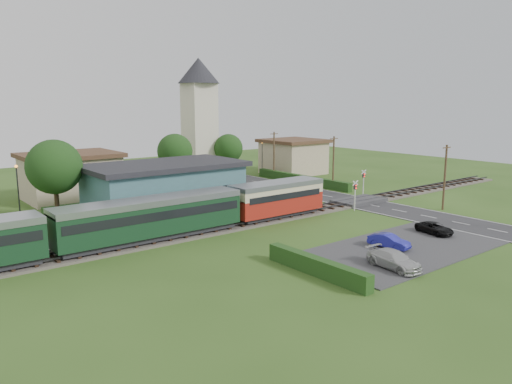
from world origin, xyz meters
TOP-DOWN VIEW (x-y plane):
  - ground at (0.00, 0.00)m, footprint 120.00×120.00m
  - railway_track at (0.00, 2.00)m, footprint 76.00×3.20m
  - road at (10.00, 0.00)m, footprint 6.00×70.00m
  - car_park at (-1.50, -12.00)m, footprint 17.00×9.00m
  - crossing_deck at (10.00, 2.00)m, footprint 6.20×3.40m
  - platform at (-10.00, 5.20)m, footprint 30.00×3.00m
  - equipment_hut at (-18.00, 5.20)m, footprint 2.30×2.30m
  - station_building at (-10.00, 10.99)m, footprint 16.00×9.00m
  - train at (-19.26, 2.00)m, footprint 43.20×2.90m
  - church_tower at (5.00, 28.00)m, footprint 6.00×6.00m
  - house_west at (-15.00, 25.00)m, footprint 10.80×8.80m
  - house_east at (20.00, 24.00)m, footprint 8.80×8.80m
  - hedge_carpark at (-11.00, -12.00)m, footprint 0.80×9.00m
  - hedge_roadside at (14.20, 16.00)m, footprint 0.80×18.00m
  - hedge_station at (-10.00, 15.50)m, footprint 22.00×0.80m
  - tree_a at (-20.00, 14.00)m, footprint 5.20×5.20m
  - tree_b at (-2.00, 23.00)m, footprint 4.60×4.60m
  - tree_c at (8.00, 25.00)m, footprint 4.20×4.20m
  - utility_pole_b at (14.20, -6.00)m, footprint 1.40×0.22m
  - utility_pole_c at (14.20, 10.00)m, footprint 1.40×0.22m
  - utility_pole_d at (14.20, 22.00)m, footprint 1.40×0.22m
  - crossing_signal_near at (6.40, -0.41)m, footprint 0.84×0.28m
  - crossing_signal_far at (13.60, 4.39)m, footprint 0.84×0.28m
  - streetlamp_west at (-22.00, 20.00)m, footprint 0.30×0.30m
  - streetlamp_east at (16.00, 27.00)m, footprint 0.30×0.30m
  - car_on_road at (10.23, 10.06)m, footprint 3.47×1.95m
  - car_park_blue at (-2.19, -11.26)m, footprint 1.63×3.46m
  - car_park_silver at (-5.97, -14.50)m, footprint 2.16×4.41m
  - car_park_dark at (4.50, -11.09)m, footprint 2.27×3.76m
  - pedestrian_near at (-3.81, 4.42)m, footprint 0.69×0.58m
  - pedestrian_far at (-16.07, 4.76)m, footprint 0.68×0.82m

SIDE VIEW (x-z plane):
  - ground at x=0.00m, z-range 0.00..0.00m
  - road at x=10.00m, z-range 0.00..0.05m
  - car_park at x=-1.50m, z-range 0.00..0.08m
  - railway_track at x=0.00m, z-range -0.13..0.36m
  - crossing_deck at x=10.00m, z-range 0.00..0.45m
  - platform at x=-10.00m, z-range 0.00..0.45m
  - car_park_dark at x=4.50m, z-range 0.08..1.06m
  - hedge_carpark at x=-11.00m, z-range 0.00..1.20m
  - hedge_roadside at x=14.20m, z-range 0.00..1.20m
  - car_on_road at x=10.23m, z-range 0.05..1.17m
  - car_park_blue at x=-2.19m, z-range 0.08..1.18m
  - hedge_station at x=-10.00m, z-range 0.00..1.30m
  - car_park_silver at x=-5.97m, z-range 0.08..1.32m
  - pedestrian_far at x=-16.07m, z-range 0.45..2.00m
  - pedestrian_near at x=-3.81m, z-range 0.45..2.07m
  - equipment_hut at x=-18.00m, z-range 0.47..3.02m
  - crossing_signal_near at x=6.40m, z-range 0.50..3.78m
  - crossing_signal_far at x=13.60m, z-range 0.50..3.78m
  - train at x=-19.26m, z-range 0.48..3.88m
  - station_building at x=-10.00m, z-range 0.04..5.34m
  - house_west at x=-15.00m, z-range 0.04..5.54m
  - house_east at x=20.00m, z-range 0.05..5.55m
  - streetlamp_west at x=-22.00m, z-range 0.46..5.62m
  - streetlamp_east at x=16.00m, z-range 0.46..5.62m
  - utility_pole_b at x=14.20m, z-range 0.13..7.13m
  - utility_pole_c at x=14.20m, z-range 0.13..7.13m
  - utility_pole_d at x=14.20m, z-range 0.13..7.13m
  - tree_c at x=8.00m, z-range 1.26..8.04m
  - tree_b at x=-2.00m, z-range 1.35..8.69m
  - tree_a at x=-20.00m, z-range 1.38..9.38m
  - church_tower at x=5.00m, z-range 1.43..19.03m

